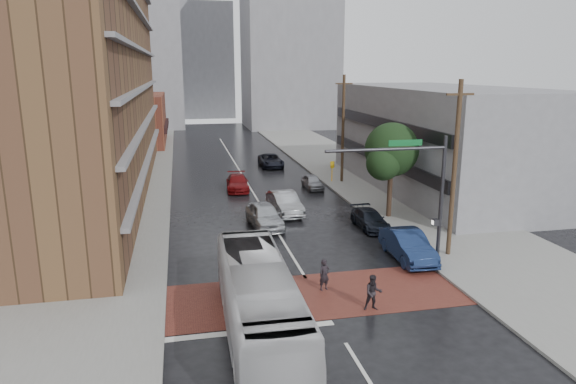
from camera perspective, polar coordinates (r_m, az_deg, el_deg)
name	(u,v)px	position (r m, az deg, el deg)	size (l,w,h in m)	color
ground	(319,300)	(24.59, 3.45, -11.86)	(160.00, 160.00, 0.00)	black
crosswalk	(316,295)	(25.02, 3.14, -11.36)	(14.00, 5.00, 0.02)	brown
sidewalk_west	(119,190)	(47.87, -18.24, 0.25)	(9.00, 90.00, 0.15)	gray
sidewalk_east	(365,178)	(50.67, 8.54, 1.50)	(9.00, 90.00, 0.15)	gray
apartment_block	(72,24)	(46.21, -22.91, 16.85)	(10.00, 44.00, 28.00)	brown
storefront_west	(136,120)	(75.95, -16.57, 7.71)	(8.00, 16.00, 7.00)	brown
building_east	(440,139)	(47.49, 16.54, 5.71)	(11.00, 26.00, 9.00)	gray
distant_tower_west	(129,37)	(99.85, -17.22, 16.14)	(18.00, 16.00, 32.00)	gray
distant_tower_east	(289,25)	(95.79, 0.15, 18.05)	(16.00, 14.00, 36.00)	gray
distant_tower_center	(204,61)	(116.54, -9.27, 14.14)	(12.00, 10.00, 24.00)	gray
street_tree	(392,153)	(36.89, 11.43, 4.24)	(4.20, 4.10, 6.90)	#332319
signal_mast	(417,184)	(27.29, 14.11, 0.85)	(6.50, 0.30, 7.20)	#2D2D33
utility_pole_near	(454,169)	(29.87, 18.01, 2.47)	(1.60, 0.26, 10.00)	#473321
utility_pole_far	(343,128)	(48.04, 6.13, 7.04)	(1.60, 0.26, 10.00)	#473321
transit_bus	(259,302)	(20.81, -3.24, -12.11)	(2.59, 11.05, 3.08)	#BBBBBD
pedestrian_a	(324,275)	(25.29, 4.06, -9.17)	(0.57, 0.38, 1.57)	black
pedestrian_b	(373,293)	(23.56, 9.45, -10.99)	(0.81, 0.63, 1.66)	black
car_travel_a	(264,215)	(34.90, -2.63, -2.61)	(1.95, 4.85, 1.65)	#B4B8BD
car_travel_b	(285,203)	(37.96, -0.38, -1.25)	(1.75, 5.03, 1.66)	#AAADB2
car_travel_c	(238,183)	(45.67, -5.63, 1.03)	(1.90, 4.66, 1.35)	maroon
suv_travel	(271,161)	(56.35, -1.93, 3.52)	(2.33, 5.05, 1.40)	black
car_parked_near	(408,245)	(29.89, 13.15, -5.79)	(1.73, 4.97, 1.64)	navy
car_parked_mid	(370,219)	(35.14, 9.08, -3.02)	(1.71, 4.21, 1.22)	black
car_parked_far	(312,182)	(46.14, 2.74, 1.14)	(1.45, 3.61, 1.23)	#9D9EA4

